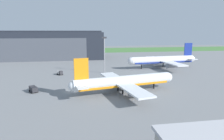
{
  "coord_description": "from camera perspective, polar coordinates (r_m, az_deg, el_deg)",
  "views": [
    {
      "loc": [
        3.39,
        -68.46,
        20.85
      ],
      "look_at": [
        17.1,
        16.98,
        3.88
      ],
      "focal_mm": 31.55,
      "sensor_mm": 36.0,
      "label": 1
    }
  ],
  "objects": [
    {
      "name": "ops_van",
      "position": [
        74.0,
        -21.84,
        -5.15
      ],
      "size": [
        3.51,
        4.02,
        2.14
      ],
      "color": "#2D2D33",
      "rests_on": "ground_plane"
    },
    {
      "name": "airliner_near_left",
      "position": [
        68.51,
        3.59,
        -3.42
      ],
      "size": [
        38.18,
        34.68,
        12.64
      ],
      "color": "silver",
      "rests_on": "ground_plane"
    },
    {
      "name": "fuel_bowser",
      "position": [
        99.33,
        -14.85,
        -0.75
      ],
      "size": [
        3.26,
        3.78,
        2.1
      ],
      "color": "#2D2D33",
      "rests_on": "ground_plane"
    },
    {
      "name": "apron_light_mast",
      "position": [
        99.31,
        -2.23,
        5.25
      ],
      "size": [
        2.4,
        0.5,
        18.26
      ],
      "color": "#99999E",
      "rests_on": "ground_plane"
    },
    {
      "name": "ground_plane",
      "position": [
        71.64,
        -11.49,
        -6.05
      ],
      "size": [
        440.0,
        440.0,
        0.0
      ],
      "primitive_type": "plane",
      "color": "slate"
    },
    {
      "name": "airliner_far_left",
      "position": [
        117.62,
        14.49,
        2.77
      ],
      "size": [
        42.33,
        37.89,
        14.21
      ],
      "color": "white",
      "rests_on": "ground_plane"
    },
    {
      "name": "grass_field_strip",
      "position": [
        224.2,
        -9.99,
        5.6
      ],
      "size": [
        440.0,
        56.0,
        0.08
      ],
      "primitive_type": "cube",
      "color": "#487C3C",
      "rests_on": "ground_plane"
    },
    {
      "name": "maintenance_hangar",
      "position": [
        167.64,
        -21.64,
        6.71
      ],
      "size": [
        106.18,
        39.28,
        21.51
      ],
      "color": "#232833",
      "rests_on": "ground_plane"
    }
  ]
}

